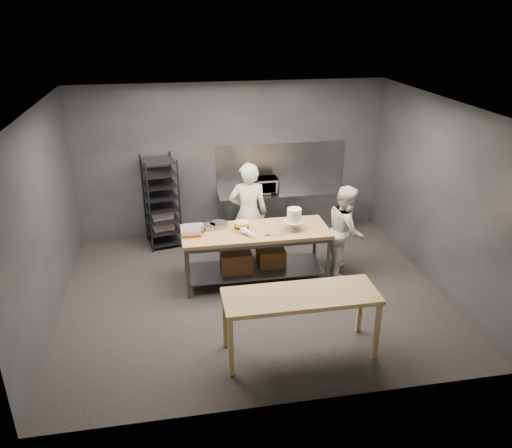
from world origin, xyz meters
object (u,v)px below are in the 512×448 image
Objects in this scene: speed_rack at (162,203)px; chef_behind at (248,213)px; work_table at (254,249)px; layer_cake at (242,226)px; microwave at (263,186)px; chef_right at (346,230)px; near_counter at (301,300)px; frosted_cake_stand at (294,217)px.

chef_behind is at bearing -33.20° from speed_rack.
work_table is 1.37× the size of speed_rack.
layer_cake is at bearing 179.40° from work_table.
microwave is at bearing 2.31° from speed_rack.
chef_behind is at bearing 87.84° from work_table.
chef_right is at bearing 0.39° from work_table.
chef_behind is 1.71m from chef_right.
chef_behind is (1.50, -0.98, 0.07)m from speed_rack.
work_table is 0.47m from layer_cake.
near_counter is at bearing -82.66° from work_table.
chef_right is at bearing 7.14° from frosted_cake_stand.
chef_right is (1.59, 0.01, 0.21)m from work_table.
near_counter is 2.73m from chef_behind.
speed_rack is 1.80m from chef_behind.
chef_behind reaches higher than frosted_cake_stand.
chef_right reaches higher than work_table.
speed_rack reaches higher than microwave.
chef_behind is at bearing 94.93° from near_counter.
chef_right reaches higher than layer_cake.
speed_rack is at bearing 115.17° from near_counter.
microwave is at bearing -109.15° from chef_behind.
near_counter is 1.98m from frosted_cake_stand.
chef_right is at bearing 161.36° from chef_behind.
near_counter is 3.79m from microwave.
frosted_cake_stand is at bearing 78.60° from near_counter.
frosted_cake_stand is 1.53× the size of layer_cake.
chef_behind is at bearing -114.10° from microwave.
speed_rack is at bearing -177.69° from microwave.
work_table is 6.49× the size of frosted_cake_stand.
frosted_cake_stand reaches higher than layer_cake.
microwave is at bearing 94.44° from frosted_cake_stand.
work_table is at bearing 170.61° from frosted_cake_stand.
near_counter is (0.26, -2.02, 0.24)m from work_table.
microwave is at bearing 45.37° from chef_right.
chef_behind is at bearing 72.12° from layer_cake.
chef_right is at bearing 56.89° from near_counter.
speed_rack is (-1.48, 1.68, 0.28)m from work_table.
layer_cake reaches higher than work_table.
chef_behind reaches higher than chef_right.
chef_behind is 5.02× the size of frosted_cake_stand.
work_table is 1.20× the size of near_counter.
speed_rack is 2.11m from layer_cake.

